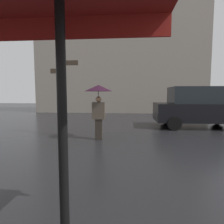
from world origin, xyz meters
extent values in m
plane|color=black|center=(0.00, 0.00, 0.00)|extent=(60.00, 60.00, 0.00)
cylinder|color=black|center=(0.17, -0.66, 1.24)|extent=(0.09, 0.09, 2.47)
cube|color=maroon|center=(-0.53, -0.23, 2.35)|extent=(3.52, 0.03, 0.24)
cube|color=#2A241E|center=(-0.26, 4.19, 0.37)|extent=(0.24, 0.15, 0.74)
cube|color=#473D33|center=(-0.26, 4.19, 1.04)|extent=(0.44, 0.20, 0.60)
sphere|color=#936B4C|center=(-0.26, 4.19, 1.44)|extent=(0.20, 0.20, 0.20)
cylinder|color=black|center=(-0.26, 4.19, 1.57)|extent=(0.02, 0.02, 0.30)
cone|color=black|center=(-0.26, 4.19, 1.83)|extent=(0.98, 0.98, 0.22)
cube|color=black|center=(4.18, 7.11, 0.75)|extent=(4.12, 1.87, 0.87)
cube|color=black|center=(3.97, 7.11, 1.58)|extent=(2.27, 1.72, 0.79)
cylinder|color=black|center=(5.52, 8.04, 0.31)|extent=(0.63, 0.18, 0.63)
cylinder|color=black|center=(2.84, 8.04, 0.31)|extent=(0.63, 0.18, 0.63)
cylinder|color=black|center=(2.84, 6.17, 0.31)|extent=(0.63, 0.18, 0.63)
cylinder|color=black|center=(-1.68, 4.75, 1.53)|extent=(0.08, 0.08, 3.05)
cube|color=#33281E|center=(-1.40, 4.75, 2.80)|extent=(0.56, 0.04, 0.18)
cube|color=#33281E|center=(-1.94, 4.75, 2.50)|extent=(0.52, 0.04, 0.18)
cube|color=gray|center=(0.00, 15.05, 6.17)|extent=(14.73, 2.93, 12.35)
camera|label=1|loc=(0.79, -2.35, 1.62)|focal=30.17mm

